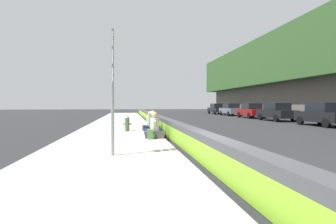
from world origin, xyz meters
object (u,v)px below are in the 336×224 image
at_px(parked_car_farther, 217,109).
at_px(seated_person_foreground, 155,130).
at_px(backpack, 151,134).
at_px(parked_car_fourth, 276,112).
at_px(seated_person_rear, 152,125).
at_px(fire_hydrant, 127,123).
at_px(route_sign_post, 113,82).
at_px(parked_car_far, 231,109).
at_px(parked_car_midline, 251,111).
at_px(seated_person_far, 150,124).
at_px(seated_person_middle, 154,128).
at_px(parked_car_third, 324,114).

bearing_deg(parked_car_farther, seated_person_foreground, 156.75).
xyz_separation_m(backpack, parked_car_fourth, (12.81, -13.14, 0.53)).
bearing_deg(backpack, seated_person_rear, -6.76).
bearing_deg(fire_hydrant, parked_car_farther, -27.57).
xyz_separation_m(route_sign_post, parked_car_far, (28.46, -14.72, -1.37)).
xyz_separation_m(seated_person_foreground, parked_car_farther, (30.67, -13.18, 0.37)).
relative_size(seated_person_foreground, parked_car_midline, 0.25).
relative_size(backpack, parked_car_far, 0.09).
xyz_separation_m(seated_person_foreground, seated_person_far, (3.34, -0.06, -0.02)).
relative_size(backpack, parked_car_midline, 0.09).
relative_size(seated_person_middle, parked_car_third, 0.25).
height_order(seated_person_middle, backpack, seated_person_middle).
xyz_separation_m(seated_person_far, parked_car_fourth, (9.05, -12.86, 0.39)).
bearing_deg(parked_car_far, parked_car_farther, -0.48).
xyz_separation_m(seated_person_middle, parked_car_fourth, (11.41, -12.87, 0.37)).
height_order(seated_person_far, parked_car_third, parked_car_third).
bearing_deg(route_sign_post, parked_car_midline, -33.76).
bearing_deg(backpack, parked_car_far, -28.12).
bearing_deg(backpack, fire_hydrant, 15.51).
bearing_deg(seated_person_middle, backpack, 169.22).
bearing_deg(backpack, parked_car_farther, -23.31).
bearing_deg(parked_car_midline, seated_person_middle, 142.63).
relative_size(seated_person_far, parked_car_far, 0.24).
bearing_deg(seated_person_foreground, parked_car_third, -64.79).
height_order(seated_person_foreground, parked_car_midline, parked_car_midline).
height_order(fire_hydrant, seated_person_foreground, seated_person_foreground).
bearing_deg(parked_car_midline, seated_person_foreground, 144.06).
relative_size(seated_person_foreground, seated_person_rear, 0.99).
xyz_separation_m(seated_person_rear, parked_car_third, (3.70, -12.86, 0.37)).
distance_m(seated_person_rear, parked_car_fourth, 16.23).
bearing_deg(parked_car_midline, parked_car_far, -0.88).
xyz_separation_m(fire_hydrant, parked_car_fourth, (9.26, -14.12, 0.27)).
relative_size(route_sign_post, seated_person_foreground, 3.20).
bearing_deg(seated_person_far, seated_person_middle, 179.82).
bearing_deg(seated_person_middle, parked_car_third, -68.35).
distance_m(fire_hydrant, parked_car_farther, 31.07).
distance_m(seated_person_middle, backpack, 1.43).
xyz_separation_m(seated_person_foreground, seated_person_rear, (2.41, -0.12, 0.00)).
xyz_separation_m(route_sign_post, parked_car_midline, (21.87, -14.62, -1.37)).
height_order(fire_hydrant, parked_car_far, parked_car_far).
bearing_deg(parked_car_third, seated_person_foreground, 115.21).
bearing_deg(parked_car_fourth, fire_hydrant, 123.26).
bearing_deg(seated_person_far, backpack, 175.84).
distance_m(fire_hydrant, parked_car_third, 14.49).
distance_m(route_sign_post, parked_car_farther, 37.62).
bearing_deg(seated_person_rear, parked_car_third, -73.95).
height_order(backpack, parked_car_far, parked_car_far).
bearing_deg(parked_car_midline, backpack, 144.24).
height_order(parked_car_third, parked_car_farther, same).
bearing_deg(parked_car_fourth, seated_person_rear, 127.93).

